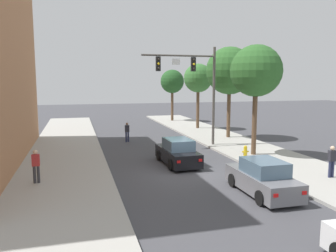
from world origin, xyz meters
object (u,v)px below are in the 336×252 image
car_lead_black (178,153)px  pedestrian_sidewalk_right_walker (332,160)px  car_following_grey (263,179)px  pedestrian_crossing_road (127,131)px  traffic_signal_mast (195,78)px  street_tree_third (198,79)px  street_tree_farthest (172,82)px  pedestrian_sidewalk_left_walker (36,165)px  street_tree_nearest (256,71)px  street_tree_second (230,71)px  fire_hydrant (245,151)px

car_lead_black → pedestrian_sidewalk_right_walker: 8.50m
car_following_grey → pedestrian_crossing_road: (-3.91, 14.88, 0.19)m
traffic_signal_mast → street_tree_third: (3.69, 9.19, 0.05)m
car_following_grey → street_tree_third: size_ratio=0.63×
street_tree_third → street_tree_farthest: size_ratio=1.06×
pedestrian_sidewalk_left_walker → street_tree_nearest: size_ratio=0.22×
traffic_signal_mast → pedestrian_sidewalk_left_walker: 13.58m
pedestrian_crossing_road → street_tree_second: size_ratio=0.21×
street_tree_farthest → pedestrian_crossing_road: bearing=-120.6°
traffic_signal_mast → car_lead_black: 7.28m
pedestrian_sidewalk_left_walker → street_tree_nearest: 14.61m
pedestrian_sidewalk_left_walker → fire_hydrant: (12.67, 2.70, -0.56)m
street_tree_second → pedestrian_crossing_road: bearing=175.2°
street_tree_second → car_lead_black: bearing=-132.1°
pedestrian_crossing_road → street_tree_nearest: size_ratio=0.22×
fire_hydrant → street_tree_farthest: 21.63m
pedestrian_crossing_road → street_tree_nearest: (7.44, -7.80, 4.80)m
pedestrian_sidewalk_right_walker → street_tree_second: (0.41, 13.10, 4.89)m
car_following_grey → pedestrian_sidewalk_right_walker: (4.58, 1.02, 0.34)m
pedestrian_crossing_road → pedestrian_sidewalk_right_walker: pedestrian_sidewalk_right_walker is taller
pedestrian_crossing_road → street_tree_farthest: (7.64, 12.94, 4.09)m
fire_hydrant → street_tree_nearest: street_tree_nearest is taller
street_tree_third → street_tree_farthest: 7.46m
pedestrian_sidewalk_right_walker → pedestrian_sidewalk_left_walker: bearing=168.5°
street_tree_nearest → street_tree_farthest: 20.75m
traffic_signal_mast → pedestrian_crossing_road: traffic_signal_mast is taller
pedestrian_sidewalk_left_walker → fire_hydrant: bearing=12.0°
pedestrian_sidewalk_left_walker → street_tree_third: (14.38, 16.42, 4.29)m
car_lead_black → fire_hydrant: bearing=4.6°
pedestrian_sidewalk_right_walker → street_tree_third: street_tree_third is taller
traffic_signal_mast → street_tree_farthest: (3.00, 16.61, -0.30)m
pedestrian_sidewalk_left_walker → fire_hydrant: pedestrian_sidewalk_left_walker is taller
traffic_signal_mast → street_tree_nearest: (2.81, -4.13, 0.41)m
car_lead_black → street_tree_farthest: bearing=74.9°
car_following_grey → pedestrian_crossing_road: bearing=104.7°
pedestrian_sidewalk_left_walker → car_lead_black: bearing=16.4°
pedestrian_crossing_road → street_tree_third: size_ratio=0.24×
car_following_grey → pedestrian_sidewalk_right_walker: bearing=12.5°
street_tree_farthest → traffic_signal_mast: bearing=-100.3°
pedestrian_crossing_road → fire_hydrant: (6.62, -8.20, -0.41)m
street_tree_second → street_tree_nearest: bearing=-101.7°
car_following_grey → street_tree_farthest: bearing=82.4°
traffic_signal_mast → street_tree_farthest: size_ratio=1.18×
fire_hydrant → street_tree_second: (2.28, 7.45, 5.45)m
pedestrian_crossing_road → pedestrian_sidewalk_right_walker: bearing=-58.5°
car_lead_black → street_tree_farthest: street_tree_farthest is taller
pedestrian_sidewalk_left_walker → car_following_grey: bearing=-21.8°
street_tree_nearest → street_tree_third: 13.35m
street_tree_second → pedestrian_sidewalk_left_walker: bearing=-145.8°
pedestrian_crossing_road → street_tree_farthest: bearing=59.4°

